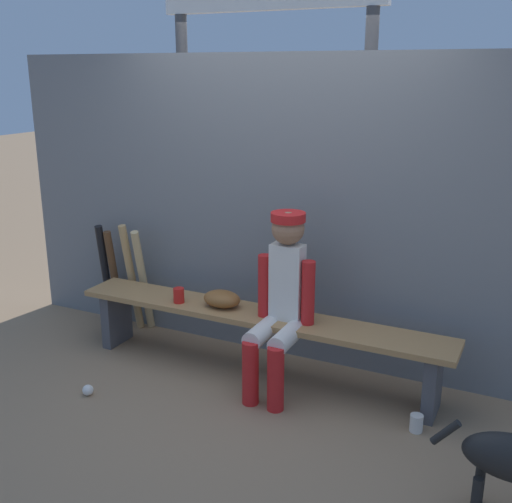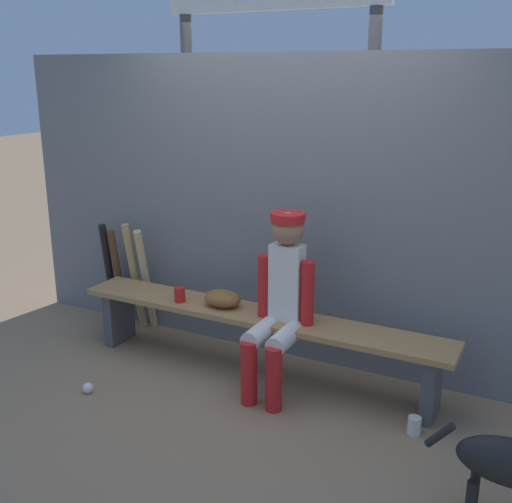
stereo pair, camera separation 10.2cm
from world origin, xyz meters
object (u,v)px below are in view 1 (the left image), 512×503
(cup_on_ground, at_px, (416,423))
(cup_on_bench, at_px, (179,295))
(player_seated, at_px, (280,298))
(baseball_glove, at_px, (222,299))
(baseball, at_px, (88,390))
(dugout_bench, at_px, (256,326))
(bat_wood_tan, at_px, (132,278))
(bat_wood_dark, at_px, (115,278))
(bat_wood_natural, at_px, (143,281))
(scoreboard, at_px, (277,20))
(bat_aluminum_black, at_px, (106,275))

(cup_on_ground, xyz_separation_m, cup_on_bench, (-1.80, 0.17, 0.48))
(player_seated, distance_m, baseball_glove, 0.54)
(player_seated, relative_size, baseball, 16.57)
(dugout_bench, distance_m, bat_wood_tan, 1.30)
(bat_wood_tan, height_order, bat_wood_dark, bat_wood_tan)
(bat_wood_dark, bearing_deg, cup_on_bench, -22.02)
(dugout_bench, distance_m, bat_wood_natural, 1.21)
(player_seated, height_order, scoreboard, scoreboard)
(bat_wood_tan, bearing_deg, baseball, -69.73)
(bat_wood_tan, bearing_deg, scoreboard, 40.82)
(bat_wood_natural, xyz_separation_m, bat_aluminum_black, (-0.38, -0.01, -0.00))
(baseball_glove, xyz_separation_m, bat_aluminum_black, (-1.28, 0.28, -0.09))
(bat_aluminum_black, height_order, scoreboard, scoreboard)
(baseball_glove, bearing_deg, scoreboard, 93.42)
(player_seated, bearing_deg, scoreboard, 115.76)
(bat_wood_tan, bearing_deg, baseball_glove, -14.84)
(dugout_bench, distance_m, cup_on_ground, 1.26)
(bat_wood_dark, bearing_deg, cup_on_ground, -11.09)
(bat_wood_natural, relative_size, bat_wood_tan, 0.97)
(dugout_bench, relative_size, bat_wood_natural, 3.07)
(player_seated, height_order, baseball, player_seated)
(baseball_glove, bearing_deg, bat_wood_dark, 166.47)
(player_seated, relative_size, scoreboard, 0.34)
(player_seated, xyz_separation_m, bat_wood_natural, (-1.40, 0.39, -0.22))
(player_seated, height_order, baseball_glove, player_seated)
(bat_wood_dark, distance_m, bat_aluminum_black, 0.09)
(player_seated, bearing_deg, dugout_bench, 154.74)
(baseball_glove, height_order, bat_aluminum_black, bat_aluminum_black)
(bat_wood_natural, distance_m, cup_on_ground, 2.46)
(bat_wood_tan, bearing_deg, bat_wood_natural, 9.13)
(bat_aluminum_black, xyz_separation_m, baseball, (0.66, -1.05, -0.41))
(dugout_bench, distance_m, player_seated, 0.39)
(bat_wood_tan, xyz_separation_m, cup_on_ground, (2.47, -0.50, -0.41))
(baseball_glove, bearing_deg, bat_aluminum_black, 167.81)
(bat_wood_dark, relative_size, cup_on_bench, 7.67)
(player_seated, height_order, bat_aluminum_black, player_seated)
(bat_wood_natural, bearing_deg, bat_wood_tan, -170.87)
(bat_aluminum_black, bearing_deg, cup_on_bench, -19.65)
(bat_aluminum_black, height_order, cup_on_bench, bat_aluminum_black)
(cup_on_bench, bearing_deg, bat_wood_natural, 148.83)
(cup_on_ground, distance_m, cup_on_bench, 1.87)
(bat_wood_natural, xyz_separation_m, baseball, (0.28, -1.05, -0.41))
(baseball, distance_m, cup_on_ground, 2.16)
(bat_wood_tan, bearing_deg, cup_on_bench, -26.00)
(dugout_bench, xyz_separation_m, baseball, (-0.89, -0.77, -0.34))
(bat_wood_natural, bearing_deg, baseball_glove, -17.44)
(bat_wood_dark, height_order, cup_on_bench, bat_wood_dark)
(bat_wood_tan, relative_size, cup_on_bench, 8.45)
(cup_on_bench, bearing_deg, dugout_bench, 6.18)
(player_seated, height_order, cup_on_ground, player_seated)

